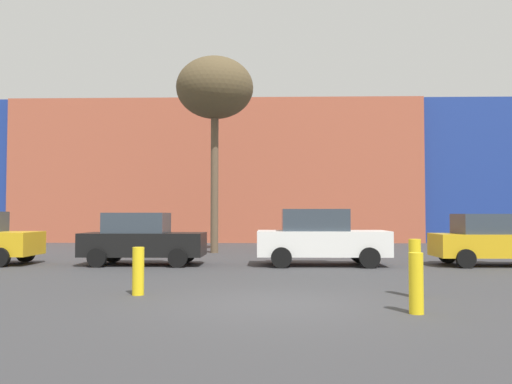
# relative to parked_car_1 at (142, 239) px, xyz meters

# --- Properties ---
(ground_plane) EXTENTS (200.00, 200.00, 0.00)m
(ground_plane) POSITION_rel_parked_car_1_xyz_m (4.29, -7.52, -0.85)
(ground_plane) COLOR #38383A
(building_backdrop) EXTENTS (42.34, 11.82, 10.46)m
(building_backdrop) POSITION_rel_parked_car_1_xyz_m (0.92, 19.23, 3.44)
(building_backdrop) COLOR #B2563D
(building_backdrop) RESTS_ON ground_plane
(parked_car_1) EXTENTS (3.94, 1.93, 1.71)m
(parked_car_1) POSITION_rel_parked_car_1_xyz_m (0.00, 0.00, 0.00)
(parked_car_1) COLOR black
(parked_car_1) RESTS_ON ground_plane
(parked_car_2) EXTENTS (4.20, 2.06, 1.82)m
(parked_car_2) POSITION_rel_parked_car_1_xyz_m (5.82, 0.00, 0.06)
(parked_car_2) COLOR white
(parked_car_2) RESTS_ON ground_plane
(parked_car_3) EXTENTS (3.85, 1.89, 1.67)m
(parked_car_3) POSITION_rel_parked_car_1_xyz_m (11.37, 0.00, -0.02)
(parked_car_3) COLOR gold
(parked_car_3) RESTS_ON ground_plane
(bare_tree_0) EXTENTS (3.34, 3.34, 8.49)m
(bare_tree_0) POSITION_rel_parked_car_1_xyz_m (1.80, 5.50, 6.21)
(bare_tree_0) COLOR brown
(bare_tree_0) RESTS_ON ground_plane
(bollard_yellow_0) EXTENTS (0.24, 0.24, 0.98)m
(bollard_yellow_0) POSITION_rel_parked_car_1_xyz_m (1.49, -6.50, -0.36)
(bollard_yellow_0) COLOR yellow
(bollard_yellow_0) RESTS_ON ground_plane
(bollard_yellow_1) EXTENTS (0.24, 0.24, 1.01)m
(bollard_yellow_1) POSITION_rel_parked_car_1_xyz_m (6.63, -8.43, -0.34)
(bollard_yellow_1) COLOR yellow
(bollard_yellow_1) RESTS_ON ground_plane
(bollard_yellow_2) EXTENTS (0.24, 0.24, 1.16)m
(bollard_yellow_2) POSITION_rel_parked_car_1_xyz_m (7.10, -6.60, -0.27)
(bollard_yellow_2) COLOR yellow
(bollard_yellow_2) RESTS_ON ground_plane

